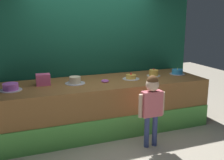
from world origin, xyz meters
The scene contains 11 objects.
ground_plane centered at (0.00, 0.00, 0.00)m, with size 12.00×12.00×0.00m, color #BCB29E.
stage_platform centered at (0.00, 0.58, 0.44)m, with size 3.71×1.19×0.89m.
curtain_backdrop centered at (0.00, 1.27, 1.32)m, with size 4.32×0.08×2.64m, color #144C38.
child_figure centered at (0.43, -0.40, 0.75)m, with size 0.45×0.21×1.16m.
pink_box centered at (-1.05, 0.70, 0.98)m, with size 0.23×0.17×0.19m, color #E95C93.
donut centered at (0.00, 0.53, 0.90)m, with size 0.13×0.13×0.03m, color #CC66D8.
cake_far_left centered at (-1.58, 0.54, 0.94)m, with size 0.34×0.34×0.11m.
cake_left centered at (-0.53, 0.60, 0.94)m, with size 0.35×0.35×0.12m.
cake_center centered at (0.53, 0.56, 0.92)m, with size 0.31×0.31×0.12m.
cake_right centered at (1.05, 0.64, 0.94)m, with size 0.27×0.27×0.15m.
cake_far_right centered at (1.58, 0.61, 0.93)m, with size 0.31×0.31×0.14m.
Camera 1 is at (-1.59, -3.91, 2.05)m, focal length 43.71 mm.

